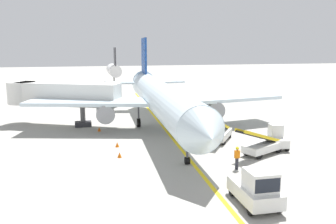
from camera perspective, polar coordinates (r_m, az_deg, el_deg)
The scene contains 13 objects.
ground_plane at distance 25.30m, azimuth 3.96°, elevation -9.81°, with size 300.00×300.00×0.00m, color #9E9B93.
taxi_line_yellow at distance 30.06m, azimuth 2.53°, elevation -6.49°, with size 0.30×80.00×0.01m, color yellow.
airliner at distance 37.81m, azimuth -1.27°, elevation 2.31°, with size 28.57×35.32×10.10m.
jet_bridge at distance 41.77m, azimuth -17.64°, elevation 2.76°, with size 12.66×7.96×4.85m.
pushback_tug at distance 20.63m, azimuth 14.11°, elevation -11.93°, with size 2.01×3.66×2.20m.
baggage_tug_near_wing at distance 32.37m, azimuth 17.13°, elevation -4.02°, with size 1.64×2.56×2.10m.
belt_loader_forward_hold at distance 33.73m, azimuth 8.39°, elevation -3.36°, with size 3.93×4.79×2.59m.
belt_loader_aft_hold at distance 30.24m, azimuth 14.97°, elevation -5.21°, with size 5.06×3.25×2.59m.
ground_crew_marshaller at distance 26.17m, azimuth 11.10°, elevation -7.18°, with size 0.36×0.24×1.70m.
safety_cone_nose_left at distance 38.03m, azimuth -11.07°, elevation -2.74°, with size 0.36×0.36×0.44m, color orange.
safety_cone_nose_right at distance 31.81m, azimuth -8.21°, elevation -5.23°, with size 0.36×0.36×0.44m, color orange.
safety_cone_wingtip_left at distance 28.81m, azimuth -7.84°, elevation -6.88°, with size 0.36×0.36×0.44m, color orange.
distant_aircraft_far_left at distance 90.74m, azimuth -8.75°, elevation 6.76°, with size 3.00×10.10×8.80m.
Camera 1 is at (-7.46, -22.55, 8.70)m, focal length 37.69 mm.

